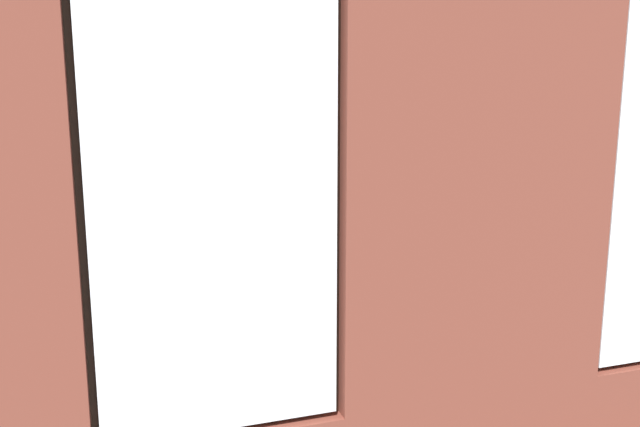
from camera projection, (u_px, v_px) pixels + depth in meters
ground_plane at (300, 331)px, 5.61m from camera, size 6.20×6.34×0.10m
brick_wall_with_windows at (478, 215)px, 2.73m from camera, size 5.60×0.30×3.09m
couch_by_window at (418, 396)px, 3.56m from camera, size 1.82×0.87×0.80m
couch_left at (516, 277)px, 5.97m from camera, size 0.98×2.07×0.80m
coffee_table at (309, 272)px, 5.93m from camera, size 1.21×0.83×0.44m
cup_ceramic at (275, 268)px, 5.68m from camera, size 0.07×0.07×0.09m
remote_gray at (309, 265)px, 5.92m from camera, size 0.15×0.16×0.02m
media_console at (6, 305)px, 5.32m from camera, size 1.04×0.42×0.55m
papasan_chair at (242, 238)px, 7.13m from camera, size 1.12×1.12×0.70m
potted_plant_between_couches at (607, 320)px, 3.98m from camera, size 0.78×0.70×1.02m
potted_plant_foreground_right at (56, 230)px, 6.81m from camera, size 0.70×0.70×0.90m
potted_plant_beside_window_right at (191, 376)px, 3.01m from camera, size 0.97×0.86×1.35m
potted_plant_corner_near_left at (416, 208)px, 8.21m from camera, size 0.57×0.57×0.98m
potted_plant_near_tv at (63, 276)px, 4.50m from camera, size 0.71×0.71×1.13m
potted_plant_by_left_couch at (410, 244)px, 7.21m from camera, size 0.33×0.33×0.57m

